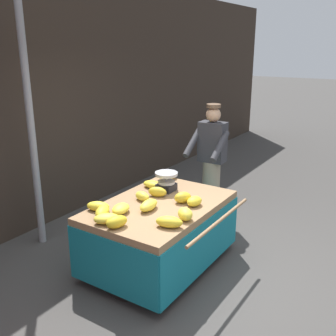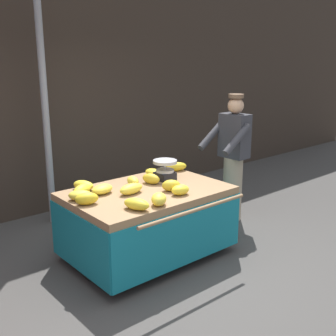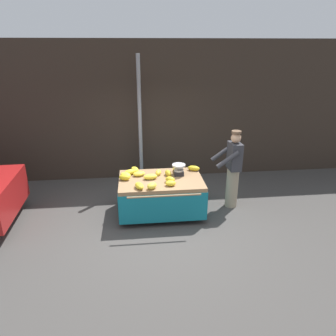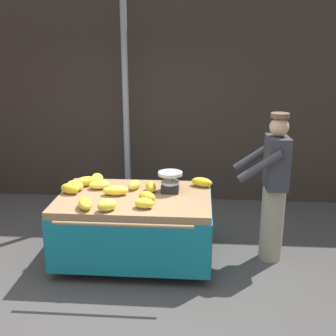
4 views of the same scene
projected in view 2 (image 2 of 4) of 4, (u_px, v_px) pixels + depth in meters
name	position (u px, v px, depth m)	size (l,w,h in m)	color
ground_plane	(174.00, 279.00, 4.28)	(60.00, 60.00, 0.00)	#423F3D
back_wall	(45.00, 89.00, 5.84)	(16.00, 0.24, 3.50)	#332821
street_pole	(45.00, 105.00, 5.36)	(0.09, 0.09, 3.17)	gray
banana_cart	(148.00, 207.00, 4.63)	(1.73, 1.35, 0.79)	#93704C
weighing_scale	(165.00, 170.00, 4.91)	(0.28, 0.28, 0.24)	black
banana_bunch_0	(131.00, 189.00, 4.43)	(0.14, 0.29, 0.11)	yellow
banana_bunch_1	(133.00, 181.00, 4.70)	(0.11, 0.21, 0.11)	yellow
banana_bunch_2	(176.00, 167.00, 5.31)	(0.14, 0.26, 0.11)	gold
banana_bunch_3	(137.00, 204.00, 3.97)	(0.14, 0.27, 0.11)	yellow
banana_bunch_4	(151.00, 179.00, 4.77)	(0.12, 0.22, 0.12)	gold
banana_bunch_5	(87.00, 199.00, 4.11)	(0.14, 0.23, 0.12)	gold
banana_bunch_6	(159.00, 199.00, 4.09)	(0.15, 0.21, 0.12)	yellow
banana_bunch_7	(83.00, 185.00, 4.56)	(0.14, 0.26, 0.10)	yellow
banana_bunch_8	(102.00, 189.00, 4.44)	(0.17, 0.25, 0.10)	yellow
banana_bunch_9	(81.00, 196.00, 4.23)	(0.17, 0.26, 0.10)	yellow
banana_bunch_10	(82.00, 190.00, 4.39)	(0.13, 0.26, 0.11)	yellow
banana_bunch_11	(180.00, 190.00, 4.40)	(0.14, 0.20, 0.11)	yellow
banana_bunch_12	(154.00, 173.00, 5.06)	(0.16, 0.28, 0.09)	yellow
banana_bunch_13	(171.00, 185.00, 4.52)	(0.14, 0.20, 0.12)	gold
vendor_person	(233.00, 158.00, 5.63)	(0.59, 0.53, 1.71)	gray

